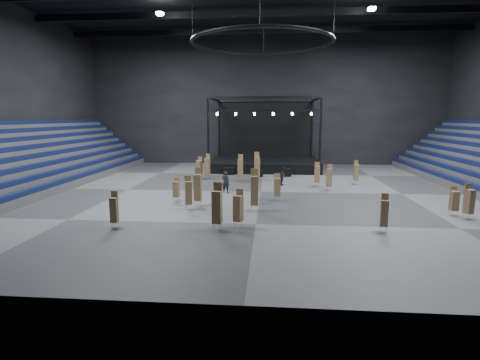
# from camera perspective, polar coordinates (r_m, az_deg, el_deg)

# --- Properties ---
(floor) EXTENTS (50.00, 50.00, 0.00)m
(floor) POSITION_cam_1_polar(r_m,az_deg,el_deg) (34.20, 3.15, -1.80)
(floor) COLOR #57575A
(floor) RESTS_ON ground
(wall_back) EXTENTS (50.00, 0.20, 18.00)m
(wall_back) POSITION_cam_1_polar(r_m,az_deg,el_deg) (54.58, 3.88, 11.92)
(wall_back) COLOR black
(wall_back) RESTS_ON ground
(wall_front) EXTENTS (50.00, 0.20, 18.00)m
(wall_front) POSITION_cam_1_polar(r_m,az_deg,el_deg) (12.76, 0.69, 19.83)
(wall_front) COLOR black
(wall_front) RESTS_ON ground
(bleachers_left) EXTENTS (7.20, 40.00, 6.40)m
(bleachers_left) POSITION_cam_1_polar(r_m,az_deg,el_deg) (41.43, -30.43, 1.31)
(bleachers_left) COLOR #4D4D4F
(bleachers_left) RESTS_ON floor
(stage) EXTENTS (14.00, 10.00, 9.20)m
(stage) POSITION_cam_1_polar(r_m,az_deg,el_deg) (50.05, 3.70, 3.48)
(stage) COLOR black
(stage) RESTS_ON floor
(truss_ring) EXTENTS (12.30, 12.30, 5.15)m
(truss_ring) POSITION_cam_1_polar(r_m,az_deg,el_deg) (34.12, 3.36, 20.14)
(truss_ring) COLOR black
(truss_ring) RESTS_ON ceiling
(flight_case_left) EXTENTS (1.34, 0.81, 0.84)m
(flight_case_left) POSITION_cam_1_polar(r_m,az_deg,el_deg) (44.23, -1.74, 1.35)
(flight_case_left) COLOR black
(flight_case_left) RESTS_ON floor
(flight_case_mid) EXTENTS (1.28, 0.94, 0.77)m
(flight_case_mid) POSITION_cam_1_polar(r_m,az_deg,el_deg) (42.95, 2.70, 1.05)
(flight_case_mid) COLOR black
(flight_case_mid) RESTS_ON floor
(flight_case_right) EXTENTS (1.49, 0.96, 0.91)m
(flight_case_right) POSITION_cam_1_polar(r_m,az_deg,el_deg) (43.17, 6.86, 1.14)
(flight_case_right) COLOR black
(flight_case_right) RESTS_ON floor
(chair_stack_0) EXTENTS (0.55, 0.55, 2.22)m
(chair_stack_0) POSITION_cam_1_polar(r_m,az_deg,el_deg) (30.42, 5.68, -0.99)
(chair_stack_0) COLOR silver
(chair_stack_0) RESTS_ON floor
(chair_stack_1) EXTENTS (0.53, 0.53, 2.95)m
(chair_stack_1) POSITION_cam_1_polar(r_m,az_deg,el_deg) (28.60, -6.47, -1.04)
(chair_stack_1) COLOR silver
(chair_stack_1) RESTS_ON floor
(chair_stack_2) EXTENTS (0.51, 0.51, 2.06)m
(chair_stack_2) POSITION_cam_1_polar(r_m,az_deg,el_deg) (29.55, 29.84, -2.70)
(chair_stack_2) COLOR silver
(chair_stack_2) RESTS_ON floor
(chair_stack_3) EXTENTS (0.49, 0.49, 1.94)m
(chair_stack_3) POSITION_cam_1_polar(r_m,az_deg,el_deg) (30.48, -9.70, -1.33)
(chair_stack_3) COLOR silver
(chair_stack_3) RESTS_ON floor
(chair_stack_4) EXTENTS (0.43, 0.43, 2.27)m
(chair_stack_4) POSITION_cam_1_polar(r_m,az_deg,el_deg) (24.19, -18.64, -4.25)
(chair_stack_4) COLOR silver
(chair_stack_4) RESTS_ON floor
(chair_stack_5) EXTENTS (0.70, 0.70, 2.45)m
(chair_stack_5) POSITION_cam_1_polar(r_m,az_deg,el_deg) (41.28, -6.23, 1.94)
(chair_stack_5) COLOR silver
(chair_stack_5) RESTS_ON floor
(chair_stack_6) EXTENTS (0.50, 0.50, 2.31)m
(chair_stack_6) POSITION_cam_1_polar(r_m,az_deg,el_deg) (23.67, 21.13, -4.64)
(chair_stack_6) COLOR silver
(chair_stack_6) RESTS_ON floor
(chair_stack_7) EXTENTS (0.55, 0.55, 2.90)m
(chair_stack_7) POSITION_cam_1_polar(r_m,az_deg,el_deg) (39.16, 0.06, 1.84)
(chair_stack_7) COLOR silver
(chair_stack_7) RESTS_ON floor
(chair_stack_8) EXTENTS (0.59, 0.59, 2.90)m
(chair_stack_8) POSITION_cam_1_polar(r_m,az_deg,el_deg) (22.39, -3.51, -4.01)
(chair_stack_8) COLOR silver
(chair_stack_8) RESTS_ON floor
(chair_stack_9) EXTENTS (0.46, 0.46, 2.43)m
(chair_stack_9) POSITION_cam_1_polar(r_m,az_deg,el_deg) (39.72, 17.29, 1.18)
(chair_stack_9) COLOR silver
(chair_stack_9) RESTS_ON floor
(chair_stack_10) EXTENTS (0.49, 0.49, 2.39)m
(chair_stack_10) POSITION_cam_1_polar(r_m,az_deg,el_deg) (37.34, 11.67, 0.92)
(chair_stack_10) COLOR silver
(chair_stack_10) RESTS_ON floor
(chair_stack_11) EXTENTS (0.58, 0.58, 3.08)m
(chair_stack_11) POSITION_cam_1_polar(r_m,az_deg,el_deg) (26.96, 2.19, -1.50)
(chair_stack_11) COLOR silver
(chair_stack_11) RESTS_ON floor
(chair_stack_12) EXTENTS (0.64, 0.64, 3.06)m
(chair_stack_12) POSITION_cam_1_polar(r_m,az_deg,el_deg) (40.22, 2.62, 2.15)
(chair_stack_12) COLOR silver
(chair_stack_12) RESTS_ON floor
(chair_stack_13) EXTENTS (0.62, 0.62, 2.77)m
(chair_stack_13) POSITION_cam_1_polar(r_m,az_deg,el_deg) (41.18, -5.00, 2.10)
(chair_stack_13) COLOR silver
(chair_stack_13) RESTS_ON floor
(chair_stack_14) EXTENTS (0.65, 0.65, 2.43)m
(chair_stack_14) POSITION_cam_1_polar(r_m,az_deg,el_deg) (29.00, 31.53, -2.73)
(chair_stack_14) COLOR silver
(chair_stack_14) RESTS_ON floor
(chair_stack_15) EXTENTS (0.65, 0.65, 2.40)m
(chair_stack_15) POSITION_cam_1_polar(r_m,az_deg,el_deg) (22.96, -0.26, -4.24)
(chair_stack_15) COLOR silver
(chair_stack_15) RESTS_ON floor
(chair_stack_16) EXTENTS (0.60, 0.60, 2.43)m
(chair_stack_16) POSITION_cam_1_polar(r_m,az_deg,el_deg) (35.50, 13.44, 0.42)
(chair_stack_16) COLOR silver
(chair_stack_16) RESTS_ON floor
(chair_stack_17) EXTENTS (0.62, 0.62, 2.52)m
(chair_stack_17) POSITION_cam_1_polar(r_m,az_deg,el_deg) (27.66, -7.87, -1.86)
(chair_stack_17) COLOR silver
(chair_stack_17) RESTS_ON floor
(man_center) EXTENTS (0.74, 0.52, 1.94)m
(man_center) POSITION_cam_1_polar(r_m,az_deg,el_deg) (33.67, -2.21, -0.30)
(man_center) COLOR black
(man_center) RESTS_ON floor
(crew_member) EXTENTS (0.98, 1.10, 1.86)m
(crew_member) POSITION_cam_1_polar(r_m,az_deg,el_deg) (37.47, 6.57, 0.60)
(crew_member) COLOR black
(crew_member) RESTS_ON floor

